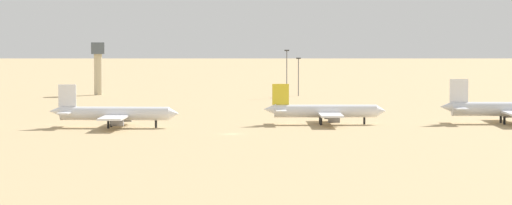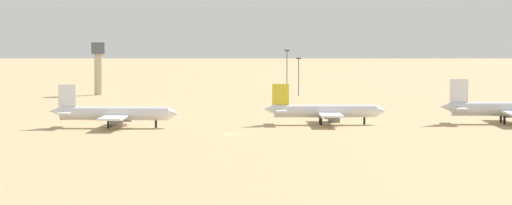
# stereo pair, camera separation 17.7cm
# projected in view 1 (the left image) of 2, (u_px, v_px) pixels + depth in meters

# --- Properties ---
(ground) EXTENTS (4000.00, 4000.00, 0.00)m
(ground) POSITION_uv_depth(u_px,v_px,m) (231.00, 134.00, 283.16)
(ground) COLOR tan
(ridge_center) EXTENTS (370.85, 315.45, 75.24)m
(ridge_center) POSITION_uv_depth(u_px,v_px,m) (118.00, 18.00, 1240.77)
(ridge_center) COLOR slate
(ridge_center) RESTS_ON ground
(ridge_east) EXTENTS (369.89, 299.62, 98.13)m
(ridge_east) POSITION_uv_depth(u_px,v_px,m) (420.00, 7.00, 1214.96)
(ridge_east) COLOR slate
(ridge_east) RESTS_ON ground
(parked_jet_white_3) EXTENTS (34.76, 29.59, 11.50)m
(parked_jet_white_3) POSITION_uv_depth(u_px,v_px,m) (113.00, 114.00, 300.82)
(parked_jet_white_3) COLOR white
(parked_jet_white_3) RESTS_ON ground
(parked_jet_yellow_4) EXTENTS (33.90, 28.66, 11.19)m
(parked_jet_yellow_4) POSITION_uv_depth(u_px,v_px,m) (324.00, 111.00, 311.01)
(parked_jet_yellow_4) COLOR white
(parked_jet_yellow_4) RESTS_ON ground
(parked_jet_white_5) EXTENTS (37.53, 31.80, 12.39)m
(parked_jet_white_5) POSITION_uv_depth(u_px,v_px,m) (507.00, 109.00, 313.54)
(parked_jet_white_5) COLOR silver
(parked_jet_white_5) RESTS_ON ground
(control_tower) EXTENTS (5.20, 5.20, 20.90)m
(control_tower) POSITION_uv_depth(u_px,v_px,m) (98.00, 63.00, 449.40)
(control_tower) COLOR #C6B793
(control_tower) RESTS_ON ground
(light_pole_mid) EXTENTS (1.80, 0.50, 14.99)m
(light_pole_mid) POSITION_uv_depth(u_px,v_px,m) (298.00, 74.00, 443.27)
(light_pole_mid) COLOR #59595E
(light_pole_mid) RESTS_ON ground
(light_pole_east) EXTENTS (1.80, 0.50, 18.26)m
(light_pole_east) POSITION_uv_depth(u_px,v_px,m) (287.00, 70.00, 432.94)
(light_pole_east) COLOR #59595E
(light_pole_east) RESTS_ON ground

